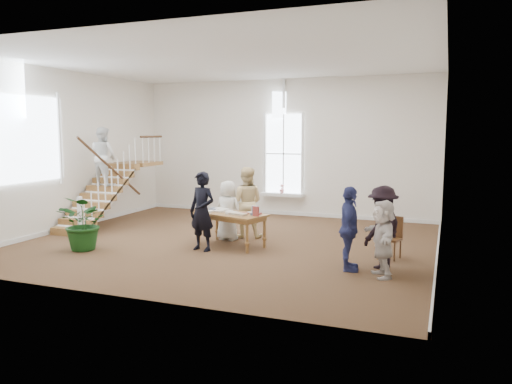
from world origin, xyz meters
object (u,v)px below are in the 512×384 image
at_px(library_table, 231,216).
at_px(woman_cluster_a, 349,229).
at_px(side_chair, 392,235).
at_px(floor_plant, 85,223).
at_px(elderly_woman, 228,210).
at_px(person_yellow, 246,202).
at_px(police_officer, 202,211).
at_px(woman_cluster_c, 383,239).
at_px(woman_cluster_b, 382,227).

relative_size(library_table, woman_cluster_a, 1.12).
xyz_separation_m(library_table, side_chair, (3.82, 0.21, -0.22)).
xyz_separation_m(floor_plant, side_chair, (6.85, 1.86, -0.14)).
relative_size(elderly_woman, person_yellow, 0.83).
bearing_deg(library_table, police_officer, -107.25).
xyz_separation_m(person_yellow, woman_cluster_c, (3.83, -2.43, -0.18)).
bearing_deg(woman_cluster_b, police_officer, -65.56).
bearing_deg(woman_cluster_b, elderly_woman, -82.72).
bearing_deg(elderly_woman, person_yellow, -112.54).
distance_m(woman_cluster_a, woman_cluster_b, 0.75).
height_order(floor_plant, side_chair, floor_plant).
bearing_deg(woman_cluster_c, library_table, -131.29).
height_order(woman_cluster_a, side_chair, woman_cluster_a).
height_order(woman_cluster_a, woman_cluster_b, woman_cluster_a).
height_order(person_yellow, woman_cluster_a, person_yellow).
relative_size(library_table, elderly_woman, 1.24).
distance_m(library_table, woman_cluster_a, 3.31).
distance_m(person_yellow, floor_plant, 4.06).
height_order(elderly_woman, side_chair, elderly_woman).
bearing_deg(woman_cluster_a, police_officer, 71.76).
distance_m(person_yellow, woman_cluster_b, 4.14).
xyz_separation_m(elderly_woman, floor_plant, (-2.69, -2.23, -0.12)).
relative_size(person_yellow, side_chair, 2.00).
relative_size(woman_cluster_a, woman_cluster_b, 1.01).
relative_size(library_table, side_chair, 2.05).
bearing_deg(woman_cluster_a, floor_plant, 84.16).
relative_size(woman_cluster_a, woman_cluster_c, 1.14).
relative_size(elderly_woman, woman_cluster_b, 0.90).
height_order(person_yellow, floor_plant, person_yellow).
distance_m(woman_cluster_c, side_chair, 1.57).
height_order(elderly_woman, woman_cluster_a, woman_cluster_a).
bearing_deg(police_officer, floor_plant, -147.24).
relative_size(elderly_woman, floor_plant, 1.18).
xyz_separation_m(police_officer, woman_cluster_c, (4.23, -0.68, -0.18)).
distance_m(woman_cluster_a, woman_cluster_c, 0.73).
xyz_separation_m(person_yellow, woman_cluster_b, (3.74, -1.78, -0.08)).
bearing_deg(police_officer, woman_cluster_b, 11.60).
bearing_deg(library_table, side_chair, 19.70).
height_order(library_table, side_chair, side_chair).
distance_m(library_table, floor_plant, 3.45).
relative_size(woman_cluster_b, woman_cluster_c, 1.13).
xyz_separation_m(woman_cluster_c, side_chair, (0.02, 1.55, -0.24)).
xyz_separation_m(library_table, police_officer, (-0.44, -0.66, 0.20)).
height_order(woman_cluster_b, woman_cluster_c, woman_cluster_b).
height_order(elderly_woman, woman_cluster_c, elderly_woman).
bearing_deg(woman_cluster_b, woman_cluster_c, 32.73).
bearing_deg(police_officer, woman_cluster_c, 2.88).
xyz_separation_m(woman_cluster_b, side_chair, (0.11, 0.90, -0.34)).
height_order(woman_cluster_b, floor_plant, woman_cluster_b).
xyz_separation_m(library_table, elderly_woman, (-0.34, 0.59, 0.04)).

